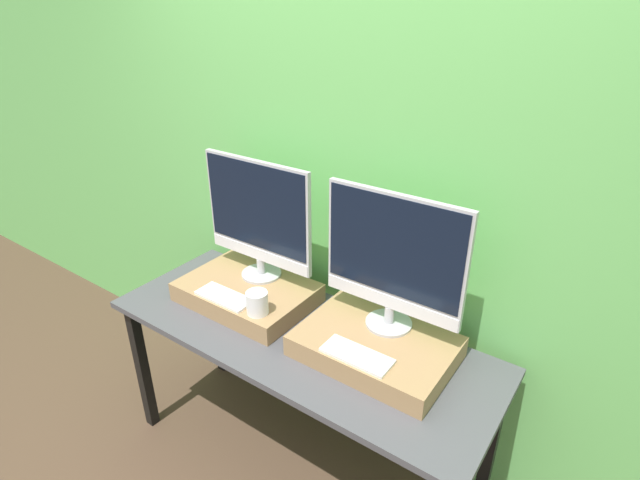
{
  "coord_description": "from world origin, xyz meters",
  "views": [
    {
      "loc": [
        1.09,
        -1.04,
        2.11
      ],
      "look_at": [
        0.0,
        0.49,
        1.17
      ],
      "focal_mm": 28.0,
      "sensor_mm": 36.0,
      "label": 1
    }
  ],
  "objects_px": {
    "mug": "(257,303)",
    "keyboard_right": "(357,355)",
    "monitor_left": "(258,216)",
    "monitor_right": "(393,258)",
    "keyboard_left": "(224,297)"
  },
  "relations": [
    {
      "from": "monitor_right",
      "to": "keyboard_right",
      "type": "xyz_separation_m",
      "value": [
        0.0,
        -0.25,
        -0.3
      ]
    },
    {
      "from": "keyboard_left",
      "to": "monitor_right",
      "type": "height_order",
      "value": "monitor_right"
    },
    {
      "from": "keyboard_left",
      "to": "keyboard_right",
      "type": "bearing_deg",
      "value": 0.0
    },
    {
      "from": "mug",
      "to": "monitor_right",
      "type": "distance_m",
      "value": 0.61
    },
    {
      "from": "mug",
      "to": "monitor_left",
      "type": "bearing_deg",
      "value": 128.57
    },
    {
      "from": "monitor_left",
      "to": "keyboard_left",
      "type": "distance_m",
      "value": 0.39
    },
    {
      "from": "keyboard_left",
      "to": "monitor_right",
      "type": "xyz_separation_m",
      "value": [
        0.69,
        0.25,
        0.3
      ]
    },
    {
      "from": "keyboard_left",
      "to": "keyboard_right",
      "type": "height_order",
      "value": "same"
    },
    {
      "from": "monitor_left",
      "to": "monitor_right",
      "type": "height_order",
      "value": "same"
    },
    {
      "from": "keyboard_left",
      "to": "keyboard_right",
      "type": "relative_size",
      "value": 1.0
    },
    {
      "from": "mug",
      "to": "keyboard_right",
      "type": "bearing_deg",
      "value": 0.0
    },
    {
      "from": "keyboard_right",
      "to": "mug",
      "type": "bearing_deg",
      "value": 180.0
    },
    {
      "from": "monitor_left",
      "to": "mug",
      "type": "bearing_deg",
      "value": -51.43
    },
    {
      "from": "monitor_left",
      "to": "monitor_right",
      "type": "relative_size",
      "value": 1.0
    },
    {
      "from": "mug",
      "to": "monitor_right",
      "type": "height_order",
      "value": "monitor_right"
    }
  ]
}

